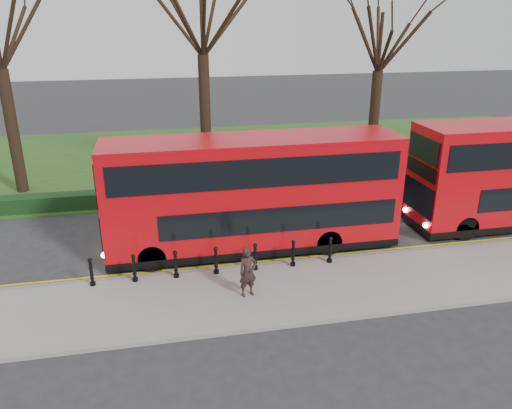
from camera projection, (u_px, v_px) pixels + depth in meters
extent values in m
plane|color=#28282B|center=(185.00, 263.00, 19.33)|extent=(120.00, 120.00, 0.00)
cube|color=gray|center=(191.00, 302.00, 16.55)|extent=(60.00, 4.00, 0.15)
cube|color=slate|center=(186.00, 273.00, 18.38)|extent=(60.00, 0.25, 0.16)
cube|color=#284818|center=(169.00, 159.00, 33.04)|extent=(60.00, 18.00, 0.06)
cube|color=black|center=(175.00, 194.00, 25.40)|extent=(60.00, 0.90, 0.80)
cube|color=yellow|center=(186.00, 271.00, 18.68)|extent=(60.00, 0.10, 0.01)
cube|color=yellow|center=(186.00, 268.00, 18.87)|extent=(60.00, 0.10, 0.01)
cylinder|color=black|center=(13.00, 133.00, 25.83)|extent=(0.60, 0.60, 6.45)
cylinder|color=black|center=(205.00, 120.00, 27.59)|extent=(0.60, 0.60, 7.00)
cylinder|color=black|center=(374.00, 122.00, 29.64)|extent=(0.60, 0.60, 5.95)
cylinder|color=black|center=(91.00, 272.00, 17.25)|extent=(0.15, 0.15, 1.00)
cylinder|color=black|center=(134.00, 268.00, 17.52)|extent=(0.15, 0.15, 1.00)
cylinder|color=black|center=(176.00, 265.00, 17.79)|extent=(0.15, 0.15, 1.00)
cylinder|color=black|center=(216.00, 261.00, 18.06)|extent=(0.15, 0.15, 1.00)
cylinder|color=black|center=(255.00, 257.00, 18.33)|extent=(0.15, 0.15, 1.00)
cylinder|color=black|center=(293.00, 254.00, 18.60)|extent=(0.15, 0.15, 1.00)
cylinder|color=black|center=(330.00, 250.00, 18.86)|extent=(0.15, 0.15, 1.00)
cube|color=#BB080F|center=(253.00, 191.00, 19.66)|extent=(11.51, 2.62, 4.24)
cube|color=black|center=(253.00, 241.00, 20.44)|extent=(11.53, 2.64, 0.31)
cube|color=black|center=(282.00, 220.00, 18.89)|extent=(9.21, 0.04, 0.99)
cube|color=black|center=(260.00, 173.00, 18.05)|extent=(10.88, 0.04, 1.10)
cube|color=black|center=(100.00, 193.00, 18.47)|extent=(0.06, 2.30, 0.58)
cylinder|color=black|center=(152.00, 258.00, 18.55)|extent=(1.05, 0.31, 1.05)
cylinder|color=black|center=(151.00, 233.00, 20.66)|extent=(1.05, 0.31, 1.05)
cylinder|color=black|center=(328.00, 242.00, 19.84)|extent=(1.05, 0.31, 1.05)
cylinder|color=black|center=(311.00, 220.00, 21.95)|extent=(1.05, 0.31, 1.05)
cube|color=black|center=(421.00, 170.00, 21.05)|extent=(0.06, 2.33, 0.58)
cylinder|color=black|center=(466.00, 228.00, 21.14)|extent=(1.06, 0.32, 1.06)
cylinder|color=black|center=(437.00, 208.00, 23.27)|extent=(1.06, 0.32, 1.06)
imported|color=black|center=(248.00, 272.00, 16.52)|extent=(0.73, 0.58, 1.74)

